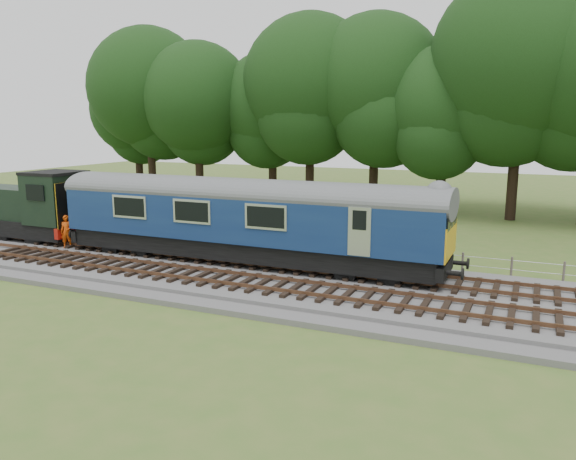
% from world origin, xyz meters
% --- Properties ---
extents(ground, '(120.00, 120.00, 0.00)m').
position_xyz_m(ground, '(0.00, 0.00, 0.00)').
color(ground, '#446625').
rests_on(ground, ground).
extents(ballast, '(70.00, 7.00, 0.35)m').
position_xyz_m(ballast, '(0.00, 0.00, 0.17)').
color(ballast, '#4C4C4F').
rests_on(ballast, ground).
extents(track_north, '(67.20, 2.40, 0.21)m').
position_xyz_m(track_north, '(0.00, 1.40, 0.42)').
color(track_north, black).
rests_on(track_north, ballast).
extents(track_south, '(67.20, 2.40, 0.21)m').
position_xyz_m(track_south, '(0.00, -1.60, 0.42)').
color(track_south, black).
rests_on(track_south, ballast).
extents(fence, '(64.00, 0.12, 1.00)m').
position_xyz_m(fence, '(0.00, 4.50, 0.00)').
color(fence, '#6B6054').
rests_on(fence, ground).
extents(tree_line, '(70.00, 8.00, 18.00)m').
position_xyz_m(tree_line, '(0.00, 22.00, 0.00)').
color(tree_line, black).
rests_on(tree_line, ground).
extents(dmu_railcar, '(18.05, 2.86, 3.88)m').
position_xyz_m(dmu_railcar, '(-5.16, 1.40, 2.61)').
color(dmu_railcar, black).
rests_on(dmu_railcar, ground).
extents(shunter_loco, '(8.92, 2.60, 3.38)m').
position_xyz_m(shunter_loco, '(-19.09, 1.40, 1.97)').
color(shunter_loco, black).
rests_on(shunter_loco, ground).
extents(worker, '(0.72, 0.68, 1.66)m').
position_xyz_m(worker, '(-14.79, 0.44, 1.18)').
color(worker, '#E44A0C').
rests_on(worker, ballast).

